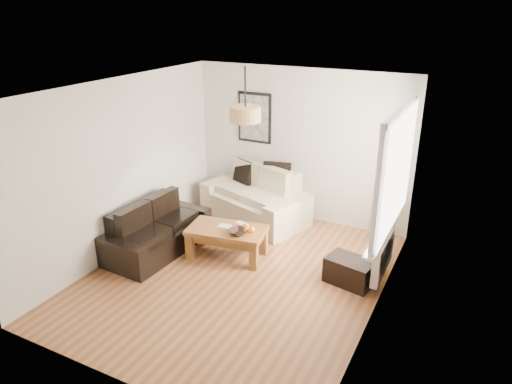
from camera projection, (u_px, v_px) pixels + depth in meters
The scene contains 21 objects.
floor at pixel (237, 276), 6.58m from camera, with size 4.50×4.50×0.00m, color brown.
ceiling at pixel (233, 88), 5.61m from camera, with size 3.80×4.50×0.00m, color white, non-canonical shape.
wall_back at pixel (300, 146), 7.96m from camera, with size 3.80×0.04×2.60m, color silver, non-canonical shape.
wall_front at pixel (113, 272), 4.24m from camera, with size 3.80×0.04×2.60m, color silver, non-canonical shape.
wall_left at pixel (122, 168), 6.89m from camera, with size 0.04×4.50×2.60m, color silver, non-canonical shape.
wall_right at pixel (382, 218), 5.30m from camera, with size 0.04×4.50×2.60m, color silver, non-canonical shape.
window_bay at pixel (396, 171), 5.86m from camera, with size 0.14×1.90×1.60m, color white, non-canonical shape.
radiator at pixel (383, 256), 6.34m from camera, with size 0.10×0.90×0.52m, color white.
poster at pixel (255, 118), 8.14m from camera, with size 0.62×0.04×0.87m, color black, non-canonical shape.
pendant_shade at pixel (245, 114), 6.00m from camera, with size 0.40×0.40×0.20m, color tan.
loveseat_cream at pixel (255, 195), 8.15m from camera, with size 1.81×0.99×0.90m, color beige, non-canonical shape.
sofa_leather at pixel (157, 229), 7.13m from camera, with size 1.69×0.82×0.73m, color black, non-canonical shape.
coffee_table at pixel (227, 242), 7.01m from camera, with size 1.14×0.62×0.46m, color brown, non-canonical shape.
ottoman at pixel (350, 271), 6.36m from camera, with size 0.63×0.40×0.36m, color black.
cushion_left at pixel (245, 172), 8.34m from camera, with size 0.42×0.13×0.42m, color black.
cushion_right at pixel (277, 176), 8.07m from camera, with size 0.47×0.15×0.47m, color black.
fruit_bowl at pixel (238, 232), 6.74m from camera, with size 0.27×0.27×0.07m, color black.
orange_a at pixel (246, 230), 6.78m from camera, with size 0.07×0.07×0.07m, color #E45B13.
orange_b at pixel (252, 230), 6.80m from camera, with size 0.09×0.09×0.09m, color orange.
orange_c at pixel (247, 226), 6.90m from camera, with size 0.08×0.08×0.08m, color orange.
papers at pixel (225, 226), 6.99m from camera, with size 0.19×0.13×0.01m, color silver.
Camera 1 is at (2.81, -4.93, 3.55)m, focal length 33.04 mm.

